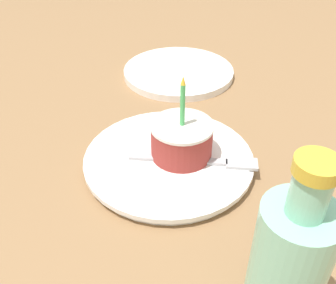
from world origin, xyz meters
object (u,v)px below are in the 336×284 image
object	(u,v)px
cake_slice	(180,139)
side_plate	(178,72)
plate	(168,161)
fork	(201,161)
bottle	(289,264)

from	to	relation	value
cake_slice	side_plate	bearing A→B (deg)	19.70
plate	cake_slice	size ratio (longest dim) A/B	1.95
cake_slice	fork	bearing A→B (deg)	-101.72
side_plate	plate	bearing A→B (deg)	-163.65
plate	cake_slice	xyz separation A→B (m)	(0.01, -0.01, 0.04)
cake_slice	fork	world-z (taller)	cake_slice
cake_slice	fork	distance (m)	0.04
bottle	side_plate	size ratio (longest dim) A/B	0.88
plate	fork	size ratio (longest dim) A/B	1.34
plate	fork	xyz separation A→B (m)	(0.00, -0.05, 0.01)
fork	side_plate	world-z (taller)	fork
cake_slice	bottle	distance (m)	0.26
bottle	cake_slice	bearing A→B (deg)	41.37
cake_slice	side_plate	size ratio (longest dim) A/B	0.56
fork	side_plate	xyz separation A→B (m)	(0.28, 0.13, -0.01)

